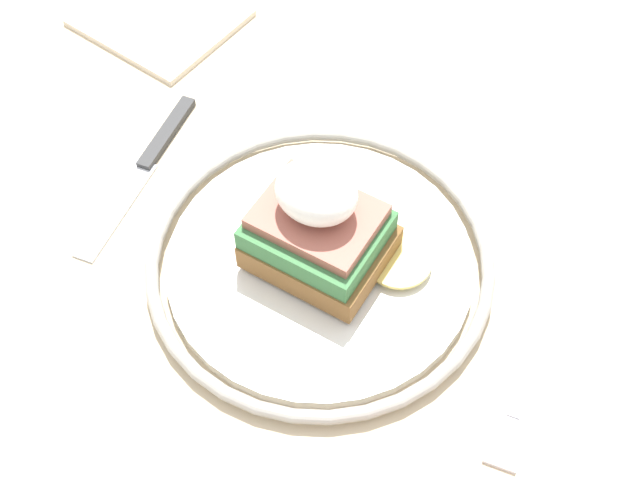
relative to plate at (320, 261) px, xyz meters
name	(u,v)px	position (x,y,z in m)	size (l,w,h in m)	color
dining_table	(315,278)	(0.03, -0.05, -0.12)	(1.09, 0.77, 0.73)	#C6B28E
plate	(320,261)	(0.00, 0.00, 0.00)	(0.26, 0.26, 0.02)	silver
sandwich	(319,227)	(0.00, 0.00, 0.04)	(0.12, 0.09, 0.09)	brown
fork	(523,379)	(-0.17, 0.01, -0.01)	(0.04, 0.15, 0.00)	silver
knife	(147,162)	(0.17, -0.01, -0.01)	(0.04, 0.18, 0.01)	#2D2D2D
napkin	(160,18)	(0.28, -0.16, 0.00)	(0.14, 0.12, 0.01)	beige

